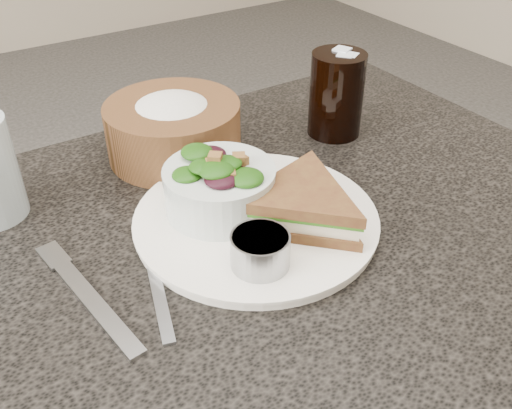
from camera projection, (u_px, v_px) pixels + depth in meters
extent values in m
cylinder|color=white|center=(256.00, 220.00, 0.71)|extent=(0.30, 0.30, 0.01)
cylinder|color=#919498|center=(260.00, 251.00, 0.62)|extent=(0.08, 0.08, 0.04)
cone|color=orange|center=(218.00, 174.00, 0.76)|extent=(0.07, 0.07, 0.02)
cube|color=#A1A2A4|center=(92.00, 301.00, 0.60)|extent=(0.04, 0.19, 0.01)
cube|color=#A1A5AE|center=(155.00, 276.00, 0.63)|extent=(0.07, 0.20, 0.00)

